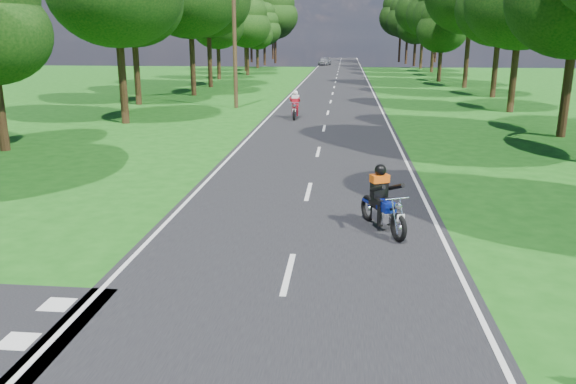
# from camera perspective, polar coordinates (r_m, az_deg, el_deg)

# --- Properties ---
(ground) EXTENTS (160.00, 160.00, 0.00)m
(ground) POSITION_cam_1_polar(r_m,az_deg,el_deg) (9.18, -1.26, -13.40)
(ground) COLOR #174F12
(ground) RESTS_ON ground
(main_road) EXTENTS (7.00, 140.00, 0.02)m
(main_road) POSITION_cam_1_polar(r_m,az_deg,el_deg) (58.15, 4.84, 11.06)
(main_road) COLOR black
(main_road) RESTS_ON ground
(road_markings) EXTENTS (7.40, 140.00, 0.01)m
(road_markings) POSITION_cam_1_polar(r_m,az_deg,el_deg) (56.29, 4.66, 10.93)
(road_markings) COLOR silver
(road_markings) RESTS_ON main_road
(treeline) EXTENTS (40.00, 115.35, 14.78)m
(treeline) POSITION_cam_1_polar(r_m,az_deg,el_deg) (68.15, 6.44, 18.60)
(treeline) COLOR black
(treeline) RESTS_ON ground
(telegraph_pole) EXTENTS (1.20, 0.26, 8.00)m
(telegraph_pole) POSITION_cam_1_polar(r_m,az_deg,el_deg) (36.65, -5.44, 14.84)
(telegraph_pole) COLOR #382616
(telegraph_pole) RESTS_ON ground
(rider_near_blue) EXTENTS (1.32, 1.97, 1.56)m
(rider_near_blue) POSITION_cam_1_polar(r_m,az_deg,el_deg) (13.25, 9.66, -0.65)
(rider_near_blue) COLOR navy
(rider_near_blue) RESTS_ON main_road
(rider_far_red) EXTENTS (0.66, 1.86, 1.54)m
(rider_far_red) POSITION_cam_1_polar(r_m,az_deg,el_deg) (31.64, 0.73, 8.87)
(rider_far_red) COLOR #A90D17
(rider_far_red) RESTS_ON main_road
(distant_car) EXTENTS (2.25, 4.12, 1.33)m
(distant_car) POSITION_cam_1_polar(r_m,az_deg,el_deg) (93.19, 3.74, 13.14)
(distant_car) COLOR #A5A7AC
(distant_car) RESTS_ON main_road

